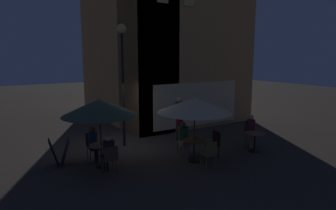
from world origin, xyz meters
The scene contains 20 objects.
ground_plane centered at (0.00, 0.00, 0.00)m, with size 60.00×60.00×0.00m, color #3B332B.
cafe_building centered at (3.62, 3.57, 4.21)m, with size 7.04×7.91×8.44m.
street_lamp_near_corner centered at (0.40, 0.40, 3.43)m, with size 0.36×0.36×4.76m.
menu_sandwich_board centered at (-2.31, -0.51, 0.46)m, with size 0.73×0.66×0.89m.
cafe_table_0 centered at (-1.19, -1.35, 0.55)m, with size 0.75×0.75×0.74m.
cafe_table_1 centered at (1.65, -2.56, 0.56)m, with size 0.79×0.79×0.75m.
cafe_table_2 centered at (4.19, -2.95, 0.53)m, with size 0.75×0.75×0.72m.
patio_umbrella_0 centered at (-1.19, -1.35, 1.97)m, with size 2.38×2.38×2.25m.
patio_umbrella_1 centered at (1.65, -2.56, 1.95)m, with size 2.49×2.49×2.21m.
cafe_chair_0 centered at (-1.21, -2.17, 0.57)m, with size 0.43×0.43×0.91m.
cafe_chair_1 centered at (-1.21, -0.49, 0.58)m, with size 0.39×0.39×0.95m.
cafe_chair_2 centered at (1.58, -3.44, 0.57)m, with size 0.42×0.42×0.92m.
cafe_chair_3 centered at (2.53, -2.60, 0.55)m, with size 0.41×0.41×0.93m.
cafe_chair_4 centered at (1.73, -1.72, 0.57)m, with size 0.43×0.43×0.94m.
cafe_chair_5 centered at (4.72, -2.25, 0.56)m, with size 0.60×0.60×0.96m.
patron_seated_0 centered at (-1.21, -2.03, 0.71)m, with size 0.35×0.54×1.25m.
patron_seated_1 centered at (-1.21, -0.63, 0.69)m, with size 0.33×0.53×1.22m.
patron_seated_2 centered at (1.72, -1.85, 0.70)m, with size 0.41×0.56×1.23m.
patron_seated_3 centered at (4.63, -2.37, 0.72)m, with size 0.50×0.53×1.27m.
patron_standing_4 centered at (2.81, -0.01, 0.93)m, with size 0.36×0.36×1.84m.
Camera 1 is at (-4.34, -10.29, 3.57)m, focal length 31.82 mm.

